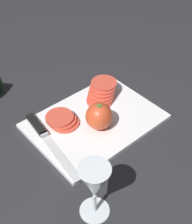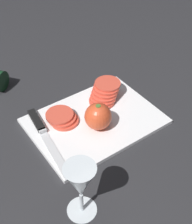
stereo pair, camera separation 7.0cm
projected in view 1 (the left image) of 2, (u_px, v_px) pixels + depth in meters
The scene contains 7 objects.
ground_plane at pixel (92, 120), 0.99m from camera, with size 3.00×3.00×0.00m, color #28282B.
cutting_board at pixel (96, 120), 0.98m from camera, with size 0.39×0.29×0.01m.
wine_glass at pixel (94, 185), 0.68m from camera, with size 0.07×0.07×0.16m.
whole_tomato at pixel (99, 116), 0.93m from camera, with size 0.08×0.08×0.08m.
knife at pixel (42, 132), 0.93m from camera, with size 0.06×0.29×0.01m.
tomato_slice_stack_near at pixel (102, 92), 1.04m from camera, with size 0.13×0.11×0.05m.
tomato_slice_stack_far at pixel (62, 120), 0.95m from camera, with size 0.09×0.10×0.03m.
Camera 1 is at (0.46, 0.55, 0.68)m, focal length 50.00 mm.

